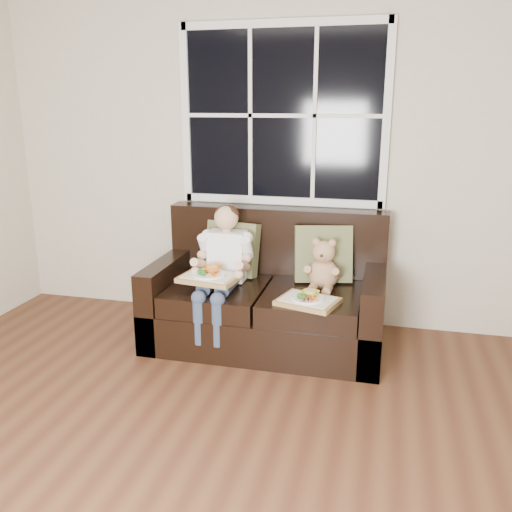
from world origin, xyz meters
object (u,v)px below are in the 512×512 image
(child, at_px, (223,259))
(tray_left, at_px, (210,276))
(tray_right, at_px, (308,300))
(teddy_bear, at_px, (323,268))
(loveseat, at_px, (268,301))

(child, relative_size, tray_left, 2.03)
(child, distance_m, tray_right, 0.72)
(teddy_bear, relative_size, tray_right, 0.86)
(child, height_order, tray_right, child)
(loveseat, relative_size, child, 1.92)
(teddy_bear, bearing_deg, tray_left, -156.30)
(teddy_bear, bearing_deg, tray_right, -96.54)
(child, relative_size, teddy_bear, 2.31)
(tray_right, bearing_deg, loveseat, 150.69)
(teddy_bear, xyz_separation_m, tray_left, (-0.76, -0.30, -0.03))
(loveseat, xyz_separation_m, tray_right, (0.35, -0.36, 0.17))
(loveseat, bearing_deg, tray_right, -45.34)
(child, distance_m, teddy_bear, 0.73)
(child, xyz_separation_m, tray_right, (0.66, -0.24, -0.17))
(loveseat, relative_size, tray_right, 3.79)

